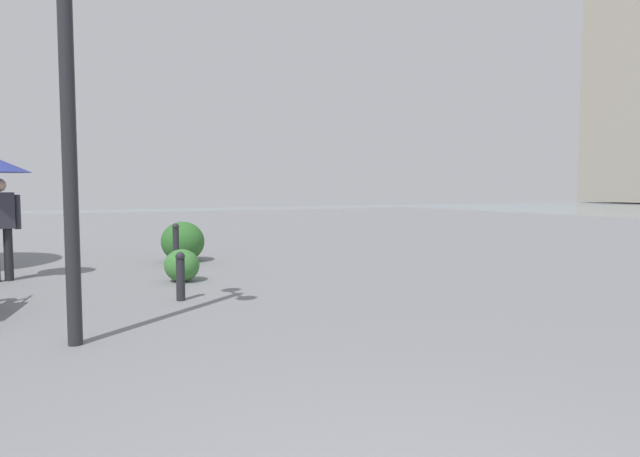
{
  "coord_description": "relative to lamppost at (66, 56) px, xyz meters",
  "views": [
    {
      "loc": [
        -1.45,
        1.19,
        1.54
      ],
      "look_at": [
        9.24,
        -4.26,
        0.67
      ],
      "focal_mm": 31.06,
      "sensor_mm": 36.0,
      "label": 1
    }
  ],
  "objects": [
    {
      "name": "bollard_mid",
      "position": [
        4.88,
        -2.07,
        -2.35
      ],
      "size": [
        0.13,
        0.13,
        0.87
      ],
      "color": "#232328",
      "rests_on": "ground"
    },
    {
      "name": "shrub_low",
      "position": [
        3.27,
        -1.81,
        -2.53
      ],
      "size": [
        0.63,
        0.57,
        0.54
      ],
      "color": "#387533",
      "rests_on": "ground"
    },
    {
      "name": "shrub_round",
      "position": [
        5.8,
        -2.41,
        -2.38
      ],
      "size": [
        0.99,
        0.89,
        0.84
      ],
      "color": "#2D6628",
      "rests_on": "ground"
    },
    {
      "name": "lamppost",
      "position": [
        0.0,
        0.0,
        0.0
      ],
      "size": [
        0.98,
        0.28,
        4.24
      ],
      "color": "#232328",
      "rests_on": "ground"
    },
    {
      "name": "bollard_near",
      "position": [
        1.71,
        -1.43,
        -2.45
      ],
      "size": [
        0.13,
        0.13,
        0.68
      ],
      "color": "#232328",
      "rests_on": "ground"
    }
  ]
}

